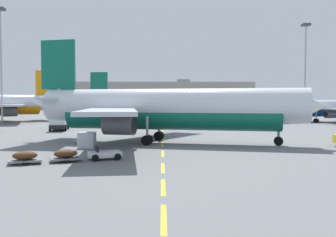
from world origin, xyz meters
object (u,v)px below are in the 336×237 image
Objects in this scene: airliner_foreground at (165,108)px; airliner_mid_left at (306,108)px; apron_light_mast_near at (1,52)px; baggage_train at (66,155)px; airliner_far_right at (152,106)px; apron_light_mast_far at (305,60)px; fuel_service_truck at (59,120)px; uld_cargo_container at (87,140)px.

airliner_foreground reaches higher than airliner_mid_left.
airliner_mid_left is 1.16× the size of apron_light_mast_near.
baggage_train is 0.36× the size of apron_light_mast_near.
airliner_foreground is at bearing -86.35° from airliner_far_right.
apron_light_mast_far is at bearing 7.53° from apron_light_mast_near.
baggage_train is (-7.95, -13.39, -3.42)m from airliner_foreground.
baggage_train is at bearing -73.86° from fuel_service_truck.
airliner_foreground is 49.70m from apron_light_mast_near.
fuel_service_truck is 25.12m from uld_cargo_container.
apron_light_mast_near reaches higher than fuel_service_truck.
airliner_mid_left is 68.42m from baggage_train.
airliner_far_right is 3.81× the size of baggage_train.
airliner_foreground is at bearing -126.81° from apron_light_mast_far.
airliner_foreground is 4.02× the size of baggage_train.
airliner_far_right reaches higher than uld_cargo_container.
fuel_service_truck is at bearing -155.14° from airliner_mid_left.
fuel_service_truck reaches higher than baggage_train.
apron_light_mast_far is at bearing 54.54° from baggage_train.
airliner_mid_left is 54.69m from fuel_service_truck.
airliner_far_right is at bearing 84.63° from baggage_train.
baggage_train is at bearing -125.46° from apron_light_mast_far.
airliner_far_right reaches higher than fuel_service_truck.
airliner_far_right is at bearing 179.22° from airliner_mid_left.
airliner_far_right is 33.50m from apron_light_mast_near.
apron_light_mast_far is at bearing 53.19° from airliner_foreground.
uld_cargo_container is 0.07× the size of apron_light_mast_near.
uld_cargo_container is 0.07× the size of apron_light_mast_far.
airliner_foreground is 1.24× the size of airliner_mid_left.
uld_cargo_container is 64.72m from apron_light_mast_far.
baggage_train is 0.38× the size of apron_light_mast_far.
airliner_far_right is at bearing 93.65° from airliner_foreground.
airliner_foreground is at bearing 59.31° from baggage_train.
apron_light_mast_near is (-33.44, 35.10, 10.97)m from airliner_foreground.
uld_cargo_container is (9.21, -23.36, -0.85)m from fuel_service_truck.
apron_light_mast_near is at bearing 122.65° from uld_cargo_container.
airliner_mid_left is 35.02m from airliner_far_right.
apron_light_mast_near reaches higher than airliner_mid_left.
apron_light_mast_near is at bearing -172.47° from apron_light_mast_far.
apron_light_mast_far is (40.90, 48.32, 13.44)m from uld_cargo_container.
baggage_train is (-40.26, -55.26, -2.70)m from airliner_mid_left.
fuel_service_truck is (-14.58, -23.46, -2.09)m from airliner_far_right.
fuel_service_truck is 0.85× the size of baggage_train.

